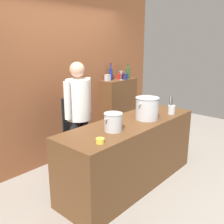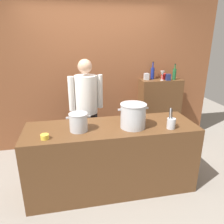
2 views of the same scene
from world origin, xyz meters
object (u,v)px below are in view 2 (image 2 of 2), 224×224
Objects in this scene: chef at (86,105)px; wine_bottle_cobalt at (153,73)px; spice_tin_silver at (146,77)px; wine_glass_tall at (162,74)px; utensil_crock at (171,123)px; spice_tin_red at (164,76)px; stockpot_small at (78,122)px; stockpot_large at (133,116)px; wine_bottle_green at (174,74)px; spice_tin_navy at (168,77)px; butter_jar at (45,137)px.

chef is 1.41m from wine_bottle_cobalt.
wine_glass_tall is at bearing -24.24° from spice_tin_silver.
utensil_crock is 2.54× the size of spice_tin_red.
spice_tin_red is (1.63, 1.27, 0.27)m from stockpot_small.
wine_glass_tall is (0.89, 1.20, 0.29)m from stockpot_large.
spice_tin_silver is (-0.33, 0.01, 0.01)m from spice_tin_red.
chef reaches higher than stockpot_small.
stockpot_large is 1.34× the size of wine_bottle_green.
wine_bottle_green is at bearing -9.44° from spice_tin_silver.
spice_tin_navy reaches higher than spice_tin_red.
wine_glass_tall is (1.93, 1.32, 0.42)m from butter_jar.
spice_tin_red is at bearing 37.86° from stockpot_small.
utensil_crock reaches higher than stockpot_small.
wine_bottle_cobalt is 0.22m from spice_tin_red.
spice_tin_red is at bearing 101.42° from spice_tin_navy.
stockpot_small reaches higher than butter_jar.
stockpot_large is at bearing -132.76° from wine_bottle_green.
spice_tin_red is 0.12m from spice_tin_navy.
wine_glass_tall is (-0.25, -0.03, 0.01)m from wine_bottle_green.
chef is 14.33× the size of spice_tin_silver.
spice_tin_navy is at bearing 32.59° from butter_jar.
wine_bottle_cobalt reaches higher than wine_bottle_green.
wine_glass_tall is 1.46× the size of spice_tin_silver.
utensil_crock is 0.82× the size of wine_bottle_cobalt.
spice_tin_red reaches higher than stockpot_large.
utensil_crock reaches higher than butter_jar.
utensil_crock is at bearing -108.40° from wine_glass_tall.
chef is 1.27m from spice_tin_silver.
spice_tin_navy is (0.02, -0.12, 0.01)m from spice_tin_red.
spice_tin_navy is at bearing -175.25° from chef.
stockpot_large is 1.69m from wine_bottle_green.
wine_bottle_green is (0.37, -0.12, -0.01)m from wine_bottle_cobalt.
stockpot_small is 3.14× the size of butter_jar.
stockpot_large is at bearing -126.58° from wine_glass_tall.
wine_bottle_green is (2.18, 1.35, 0.40)m from butter_jar.
wine_bottle_cobalt is at bearing -166.25° from chef.
utensil_crock is at bearing -16.01° from stockpot_large.
spice_tin_navy is at bearing -78.58° from spice_tin_red.
spice_tin_navy is (2.04, 1.30, 0.35)m from butter_jar.
butter_jar is at bearing 52.50° from chef.
butter_jar is at bearing -145.64° from wine_glass_tall.
chef is 5.85× the size of wine_bottle_green.
utensil_crock is 2.31× the size of spice_tin_navy.
wine_bottle_green is at bearing 63.11° from utensil_crock.
stockpot_small is at bearing 171.98° from utensil_crock.
spice_tin_navy is (0.11, -0.02, -0.06)m from wine_glass_tall.
stockpot_large is 1.52m from wine_glass_tall.
wine_glass_tall is 1.51× the size of spice_tin_navy.
spice_tin_red is (0.08, 0.10, -0.07)m from wine_glass_tall.
stockpot_small is 1.84m from spice_tin_silver.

